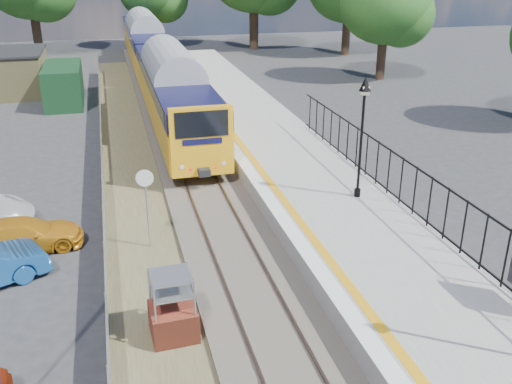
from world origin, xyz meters
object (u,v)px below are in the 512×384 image
object	(u,v)px
brick_plinth	(173,307)
speed_sign	(146,195)
car_yellow	(24,235)
victorian_lamp_north	(363,110)
train	(156,59)

from	to	relation	value
brick_plinth	speed_sign	xyz separation A→B (m)	(-0.20, 5.19, 1.09)
brick_plinth	car_yellow	distance (m)	7.60
speed_sign	car_yellow	size ratio (longest dim) A/B	0.75
victorian_lamp_north	speed_sign	bearing A→B (deg)	-176.04
victorian_lamp_north	speed_sign	distance (m)	8.34
train	car_yellow	distance (m)	25.08
train	speed_sign	size ratio (longest dim) A/B	13.84
victorian_lamp_north	car_yellow	xyz separation A→B (m)	(-12.19, 0.46, -3.73)
brick_plinth	speed_sign	bearing A→B (deg)	92.25
victorian_lamp_north	car_yellow	size ratio (longest dim) A/B	1.17
victorian_lamp_north	brick_plinth	size ratio (longest dim) A/B	2.37
train	brick_plinth	bearing A→B (deg)	-94.72
train	car_yellow	xyz separation A→B (m)	(-6.89, -24.05, -1.77)
victorian_lamp_north	train	size ratio (longest dim) A/B	0.11
speed_sign	victorian_lamp_north	bearing A→B (deg)	12.16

